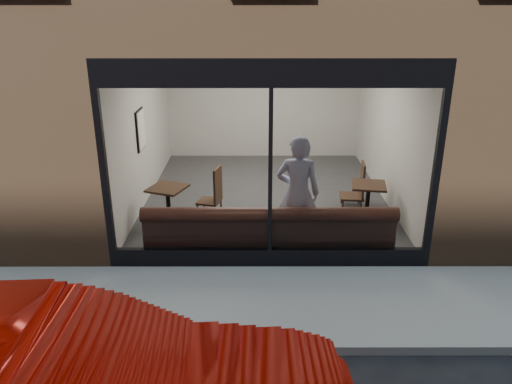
{
  "coord_description": "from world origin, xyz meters",
  "views": [
    {
      "loc": [
        -0.22,
        -4.9,
        3.92
      ],
      "look_at": [
        -0.21,
        2.4,
        1.12
      ],
      "focal_mm": 35.0,
      "sensor_mm": 36.0,
      "label": 1
    }
  ],
  "objects_px": {
    "banquette": "(269,241)",
    "cafe_chair_right": "(352,196)",
    "cafe_table_right": "(369,185)",
    "person": "(298,193)",
    "cafe_table_left": "(167,188)",
    "cafe_chair_left": "(209,201)"
  },
  "relations": [
    {
      "from": "cafe_chair_right",
      "to": "cafe_table_right",
      "type": "bearing_deg",
      "value": 107.61
    },
    {
      "from": "cafe_table_left",
      "to": "cafe_chair_left",
      "type": "xyz_separation_m",
      "value": [
        0.69,
        0.6,
        -0.5
      ]
    },
    {
      "from": "cafe_table_right",
      "to": "cafe_chair_right",
      "type": "height_order",
      "value": "cafe_table_right"
    },
    {
      "from": "banquette",
      "to": "cafe_table_left",
      "type": "xyz_separation_m",
      "value": [
        -1.82,
        1.12,
        0.52
      ]
    },
    {
      "from": "cafe_chair_right",
      "to": "banquette",
      "type": "bearing_deg",
      "value": 54.08
    },
    {
      "from": "person",
      "to": "cafe_table_right",
      "type": "relative_size",
      "value": 3.19
    },
    {
      "from": "cafe_chair_left",
      "to": "person",
      "type": "bearing_deg",
      "value": 152.23
    },
    {
      "from": "banquette",
      "to": "cafe_chair_right",
      "type": "relative_size",
      "value": 8.63
    },
    {
      "from": "banquette",
      "to": "person",
      "type": "height_order",
      "value": "person"
    },
    {
      "from": "banquette",
      "to": "cafe_chair_right",
      "type": "height_order",
      "value": "banquette"
    },
    {
      "from": "person",
      "to": "cafe_table_left",
      "type": "relative_size",
      "value": 3.18
    },
    {
      "from": "banquette",
      "to": "cafe_table_right",
      "type": "bearing_deg",
      "value": 34.09
    },
    {
      "from": "banquette",
      "to": "cafe_chair_right",
      "type": "xyz_separation_m",
      "value": [
        1.72,
        1.98,
        0.01
      ]
    },
    {
      "from": "banquette",
      "to": "person",
      "type": "distance_m",
      "value": 0.92
    },
    {
      "from": "cafe_table_right",
      "to": "cafe_chair_right",
      "type": "relative_size",
      "value": 1.32
    },
    {
      "from": "cafe_table_left",
      "to": "cafe_chair_right",
      "type": "height_order",
      "value": "cafe_table_left"
    },
    {
      "from": "banquette",
      "to": "cafe_table_right",
      "type": "height_order",
      "value": "cafe_table_right"
    },
    {
      "from": "banquette",
      "to": "cafe_table_right",
      "type": "relative_size",
      "value": 6.53
    },
    {
      "from": "person",
      "to": "cafe_chair_right",
      "type": "relative_size",
      "value": 4.22
    },
    {
      "from": "cafe_table_right",
      "to": "banquette",
      "type": "bearing_deg",
      "value": -145.91
    },
    {
      "from": "cafe_table_right",
      "to": "person",
      "type": "bearing_deg",
      "value": -143.84
    },
    {
      "from": "cafe_table_left",
      "to": "person",
      "type": "bearing_deg",
      "value": -20.94
    }
  ]
}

